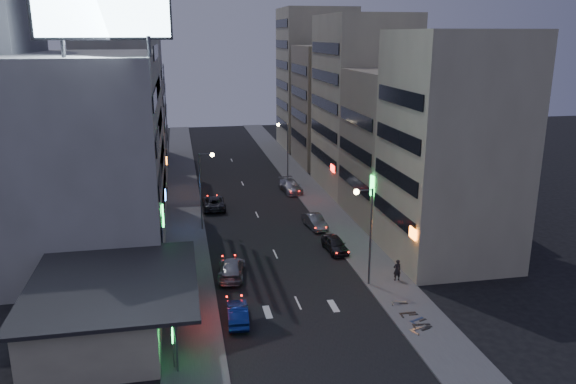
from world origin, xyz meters
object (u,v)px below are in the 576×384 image
object	(u,v)px
parked_car_right_mid	(315,221)
scooter_black_a	(430,316)
parked_car_left	(214,202)
road_car_silver	(232,268)
parked_car_right_near	(335,244)
parked_car_right_far	(291,186)
road_car_blue	(238,313)
scooter_black_b	(416,304)
scooter_silver_b	(407,294)
scooter_silver_a	(425,317)
scooter_blue	(422,310)
person	(397,270)

from	to	relation	value
parked_car_right_mid	scooter_black_a	bearing A→B (deg)	-89.82
parked_car_left	road_car_silver	bearing A→B (deg)	91.14
parked_car_right_near	parked_car_right_far	size ratio (longest dim) A/B	0.79
parked_car_right_mid	road_car_blue	bearing A→B (deg)	-126.51
road_car_silver	scooter_black_b	distance (m)	15.40
parked_car_right_near	road_car_silver	xyz separation A→B (m)	(-10.04, -3.84, 0.03)
parked_car_right_far	road_car_silver	size ratio (longest dim) A/B	1.03
scooter_silver_b	scooter_silver_a	bearing A→B (deg)	-171.89
parked_car_right_mid	scooter_blue	world-z (taller)	parked_car_right_mid
parked_car_right_mid	person	distance (m)	14.70
parked_car_right_far	person	distance (m)	28.55
scooter_silver_a	parked_car_right_far	bearing A→B (deg)	-15.81
parked_car_left	parked_car_right_far	distance (m)	11.51
parked_car_right_mid	parked_car_right_far	xyz separation A→B (m)	(0.26, 14.09, 0.06)
parked_car_right_near	scooter_black_b	distance (m)	13.08
road_car_silver	scooter_black_a	distance (m)	16.77
parked_car_right_near	person	xyz separation A→B (m)	(3.17, -7.44, 0.31)
person	scooter_black_a	bearing A→B (deg)	83.60
person	scooter_black_b	size ratio (longest dim) A/B	0.97
parked_car_left	road_car_silver	world-z (taller)	parked_car_left
parked_car_right_mid	parked_car_left	distance (m)	13.27
person	parked_car_right_mid	bearing A→B (deg)	-79.60
parked_car_right_mid	scooter_black_b	xyz separation A→B (m)	(2.72, -19.69, -0.01)
scooter_silver_a	scooter_silver_b	xyz separation A→B (m)	(0.18, 3.66, -0.08)
parked_car_left	parked_car_right_far	world-z (taller)	parked_car_right_far
parked_car_right_near	scooter_blue	world-z (taller)	parked_car_right_near
parked_car_right_near	parked_car_left	size ratio (longest dim) A/B	0.78
road_car_silver	scooter_silver_b	distance (m)	14.50
parked_car_right_mid	person	xyz separation A→B (m)	(3.42, -14.29, 0.32)
scooter_blue	road_car_silver	bearing A→B (deg)	31.01
parked_car_left	scooter_blue	xyz separation A→B (m)	(12.81, -29.30, -0.09)
scooter_black_b	parked_car_right_far	bearing A→B (deg)	4.84
parked_car_right_mid	road_car_silver	world-z (taller)	road_car_silver
parked_car_right_near	person	world-z (taller)	person
parked_car_right_near	road_car_silver	size ratio (longest dim) A/B	0.82
parked_car_right_far	parked_car_right_near	bearing A→B (deg)	-95.52
parked_car_right_mid	scooter_black_b	distance (m)	19.88
road_car_blue	road_car_silver	bearing A→B (deg)	-89.28
person	scooter_silver_a	world-z (taller)	person
road_car_blue	scooter_silver_a	size ratio (longest dim) A/B	1.97
scooter_black_b	scooter_silver_b	world-z (taller)	scooter_black_b
parked_car_right_mid	road_car_blue	size ratio (longest dim) A/B	1.05
parked_car_left	road_car_blue	world-z (taller)	parked_car_left
road_car_silver	scooter_black_b	world-z (taller)	road_car_silver
scooter_blue	scooter_black_b	bearing A→B (deg)	-11.96
parked_car_left	scooter_silver_b	xyz separation A→B (m)	(12.70, -26.77, -0.08)
parked_car_left	scooter_black_b	distance (m)	31.16
road_car_silver	road_car_blue	bearing A→B (deg)	96.71
parked_car_right_near	parked_car_right_mid	world-z (taller)	parked_car_right_near
road_car_silver	parked_car_left	bearing A→B (deg)	-80.28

